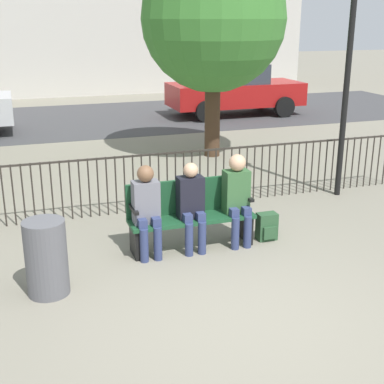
{
  "coord_description": "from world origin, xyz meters",
  "views": [
    {
      "loc": [
        -2.12,
        -4.5,
        3.0
      ],
      "look_at": [
        0.0,
        1.85,
        0.8
      ],
      "focal_mm": 50.0,
      "sensor_mm": 36.0,
      "label": 1
    }
  ],
  "objects_px": {
    "park_bench": "(190,212)",
    "parked_car_1": "(233,89)",
    "backpack": "(267,227)",
    "tree_1": "(213,20)",
    "seated_person_1": "(191,203)",
    "trash_bin": "(46,258)",
    "lamp_post": "(351,40)",
    "seated_person_0": "(147,206)",
    "seated_person_2": "(237,194)"
  },
  "relations": [
    {
      "from": "seated_person_2",
      "to": "parked_car_1",
      "type": "xyz_separation_m",
      "value": [
        3.87,
        9.47,
        0.13
      ]
    },
    {
      "from": "seated_person_0",
      "to": "lamp_post",
      "type": "height_order",
      "value": "lamp_post"
    },
    {
      "from": "tree_1",
      "to": "parked_car_1",
      "type": "height_order",
      "value": "tree_1"
    },
    {
      "from": "park_bench",
      "to": "trash_bin",
      "type": "xyz_separation_m",
      "value": [
        -1.94,
        -0.76,
        -0.05
      ]
    },
    {
      "from": "seated_person_1",
      "to": "trash_bin",
      "type": "height_order",
      "value": "seated_person_1"
    },
    {
      "from": "park_bench",
      "to": "seated_person_2",
      "type": "relative_size",
      "value": 1.35
    },
    {
      "from": "tree_1",
      "to": "seated_person_1",
      "type": "bearing_deg",
      "value": -113.53
    },
    {
      "from": "parked_car_1",
      "to": "lamp_post",
      "type": "bearing_deg",
      "value": -99.38
    },
    {
      "from": "seated_person_1",
      "to": "lamp_post",
      "type": "height_order",
      "value": "lamp_post"
    },
    {
      "from": "park_bench",
      "to": "lamp_post",
      "type": "distance_m",
      "value": 4.04
    },
    {
      "from": "seated_person_0",
      "to": "tree_1",
      "type": "relative_size",
      "value": 0.27
    },
    {
      "from": "park_bench",
      "to": "tree_1",
      "type": "xyz_separation_m",
      "value": [
        2.04,
        4.62,
        2.45
      ]
    },
    {
      "from": "seated_person_0",
      "to": "parked_car_1",
      "type": "xyz_separation_m",
      "value": [
        5.13,
        9.47,
        0.15
      ]
    },
    {
      "from": "parked_car_1",
      "to": "trash_bin",
      "type": "xyz_separation_m",
      "value": [
        -6.45,
        -10.1,
        -0.4
      ]
    },
    {
      "from": "seated_person_1",
      "to": "tree_1",
      "type": "relative_size",
      "value": 0.27
    },
    {
      "from": "seated_person_1",
      "to": "parked_car_1",
      "type": "bearing_deg",
      "value": 64.46
    },
    {
      "from": "park_bench",
      "to": "lamp_post",
      "type": "bearing_deg",
      "value": 22.13
    },
    {
      "from": "seated_person_0",
      "to": "lamp_post",
      "type": "distance_m",
      "value": 4.5
    },
    {
      "from": "lamp_post",
      "to": "seated_person_2",
      "type": "bearing_deg",
      "value": -150.88
    },
    {
      "from": "backpack",
      "to": "parked_car_1",
      "type": "distance_m",
      "value": 10.11
    },
    {
      "from": "tree_1",
      "to": "lamp_post",
      "type": "xyz_separation_m",
      "value": [
        1.13,
        -3.33,
        -0.3
      ]
    },
    {
      "from": "seated_person_2",
      "to": "seated_person_0",
      "type": "bearing_deg",
      "value": -179.9
    },
    {
      "from": "trash_bin",
      "to": "parked_car_1",
      "type": "bearing_deg",
      "value": 57.47
    },
    {
      "from": "seated_person_1",
      "to": "parked_car_1",
      "type": "xyz_separation_m",
      "value": [
        4.53,
        9.47,
        0.17
      ]
    },
    {
      "from": "park_bench",
      "to": "parked_car_1",
      "type": "distance_m",
      "value": 10.38
    },
    {
      "from": "parked_car_1",
      "to": "trash_bin",
      "type": "relative_size",
      "value": 4.79
    },
    {
      "from": "seated_person_2",
      "to": "trash_bin",
      "type": "xyz_separation_m",
      "value": [
        -2.57,
        -0.63,
        -0.28
      ]
    },
    {
      "from": "backpack",
      "to": "tree_1",
      "type": "distance_m",
      "value": 5.59
    },
    {
      "from": "lamp_post",
      "to": "parked_car_1",
      "type": "bearing_deg",
      "value": 80.62
    },
    {
      "from": "seated_person_0",
      "to": "seated_person_1",
      "type": "height_order",
      "value": "seated_person_0"
    },
    {
      "from": "park_bench",
      "to": "parked_car_1",
      "type": "xyz_separation_m",
      "value": [
        4.5,
        9.35,
        0.35
      ]
    },
    {
      "from": "seated_person_1",
      "to": "tree_1",
      "type": "height_order",
      "value": "tree_1"
    },
    {
      "from": "trash_bin",
      "to": "tree_1",
      "type": "bearing_deg",
      "value": 53.46
    },
    {
      "from": "seated_person_0",
      "to": "backpack",
      "type": "bearing_deg",
      "value": -0.54
    },
    {
      "from": "backpack",
      "to": "seated_person_0",
      "type": "bearing_deg",
      "value": 179.46
    },
    {
      "from": "park_bench",
      "to": "seated_person_1",
      "type": "xyz_separation_m",
      "value": [
        -0.02,
        -0.13,
        0.18
      ]
    },
    {
      "from": "seated_person_2",
      "to": "trash_bin",
      "type": "distance_m",
      "value": 2.66
    },
    {
      "from": "seated_person_2",
      "to": "tree_1",
      "type": "height_order",
      "value": "tree_1"
    },
    {
      "from": "backpack",
      "to": "tree_1",
      "type": "xyz_separation_m",
      "value": [
        0.95,
        4.77,
        2.75
      ]
    },
    {
      "from": "park_bench",
      "to": "seated_person_1",
      "type": "relative_size",
      "value": 1.41
    },
    {
      "from": "tree_1",
      "to": "parked_car_1",
      "type": "distance_m",
      "value": 5.72
    },
    {
      "from": "park_bench",
      "to": "parked_car_1",
      "type": "relative_size",
      "value": 0.41
    },
    {
      "from": "seated_person_2",
      "to": "backpack",
      "type": "xyz_separation_m",
      "value": [
        0.46,
        -0.02,
        -0.52
      ]
    },
    {
      "from": "park_bench",
      "to": "trash_bin",
      "type": "relative_size",
      "value": 1.94
    },
    {
      "from": "seated_person_2",
      "to": "parked_car_1",
      "type": "height_order",
      "value": "parked_car_1"
    },
    {
      "from": "seated_person_2",
      "to": "lamp_post",
      "type": "bearing_deg",
      "value": 29.12
    },
    {
      "from": "lamp_post",
      "to": "trash_bin",
      "type": "xyz_separation_m",
      "value": [
        -5.11,
        -2.05,
        -2.21
      ]
    },
    {
      "from": "seated_person_0",
      "to": "trash_bin",
      "type": "relative_size",
      "value": 1.4
    },
    {
      "from": "seated_person_1",
      "to": "backpack",
      "type": "relative_size",
      "value": 3.1
    },
    {
      "from": "backpack",
      "to": "lamp_post",
      "type": "bearing_deg",
      "value": 34.57
    }
  ]
}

